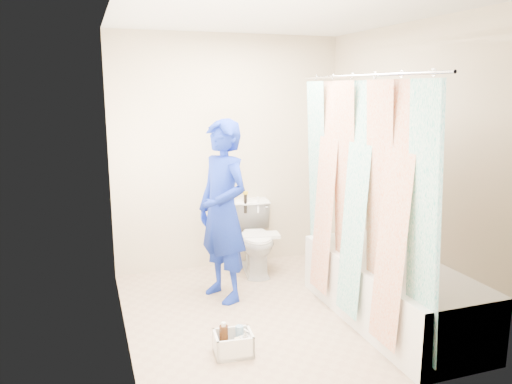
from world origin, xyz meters
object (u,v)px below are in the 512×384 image
object	(u,v)px
toilet	(256,238)
cleaning_caddy	(235,344)
plumber	(223,211)
bathtub	(390,289)

from	to	relation	value
toilet	cleaning_caddy	xyz separation A→B (m)	(-0.68, -1.51, -0.28)
toilet	cleaning_caddy	distance (m)	1.68
toilet	plumber	distance (m)	0.85
bathtub	toilet	bearing A→B (deg)	115.20
plumber	cleaning_caddy	world-z (taller)	plumber
plumber	bathtub	bearing A→B (deg)	31.63
toilet	plumber	size ratio (longest dim) A/B	0.44
plumber	cleaning_caddy	bearing A→B (deg)	-32.22
bathtub	plumber	world-z (taller)	plumber
toilet	cleaning_caddy	world-z (taller)	toilet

